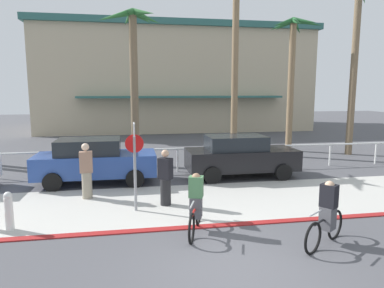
{
  "coord_description": "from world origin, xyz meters",
  "views": [
    {
      "loc": [
        -1.95,
        -6.13,
        3.44
      ],
      "look_at": [
        0.19,
        6.0,
        1.57
      ],
      "focal_mm": 32.68,
      "sensor_mm": 36.0,
      "label": 1
    }
  ],
  "objects_px": {
    "stop_sign_bike_lane": "(135,154)",
    "car_blue_1": "(95,160)",
    "palm_tree_2": "(132,50)",
    "pedestrian_1": "(86,173)",
    "cyclist_red_0": "(196,205)",
    "bollard_2": "(9,211)",
    "car_black_2": "(240,156)",
    "cyclist_black_1": "(327,215)",
    "palm_tree_4": "(292,52)",
    "pedestrian_0": "(165,180)",
    "palm_tree_3": "(236,22)",
    "palm_tree_5": "(358,29)"
  },
  "relations": [
    {
      "from": "stop_sign_bike_lane",
      "to": "cyclist_red_0",
      "type": "bearing_deg",
      "value": -51.2
    },
    {
      "from": "bollard_2",
      "to": "car_blue_1",
      "type": "bearing_deg",
      "value": 69.17
    },
    {
      "from": "palm_tree_4",
      "to": "car_blue_1",
      "type": "distance_m",
      "value": 12.71
    },
    {
      "from": "pedestrian_1",
      "to": "cyclist_red_0",
      "type": "bearing_deg",
      "value": -47.74
    },
    {
      "from": "bollard_2",
      "to": "car_black_2",
      "type": "relative_size",
      "value": 0.23
    },
    {
      "from": "palm_tree_2",
      "to": "cyclist_red_0",
      "type": "xyz_separation_m",
      "value": [
        1.36,
        -8.41,
        -4.59
      ]
    },
    {
      "from": "stop_sign_bike_lane",
      "to": "pedestrian_1",
      "type": "bearing_deg",
      "value": 135.98
    },
    {
      "from": "palm_tree_2",
      "to": "pedestrian_0",
      "type": "height_order",
      "value": "palm_tree_2"
    },
    {
      "from": "cyclist_black_1",
      "to": "palm_tree_3",
      "type": "bearing_deg",
      "value": 83.33
    },
    {
      "from": "bollard_2",
      "to": "cyclist_red_0",
      "type": "relative_size",
      "value": 0.58
    },
    {
      "from": "stop_sign_bike_lane",
      "to": "palm_tree_3",
      "type": "height_order",
      "value": "palm_tree_3"
    },
    {
      "from": "bollard_2",
      "to": "cyclist_red_0",
      "type": "distance_m",
      "value": 4.62
    },
    {
      "from": "car_blue_1",
      "to": "palm_tree_5",
      "type": "bearing_deg",
      "value": 16.42
    },
    {
      "from": "palm_tree_4",
      "to": "palm_tree_5",
      "type": "distance_m",
      "value": 3.43
    },
    {
      "from": "car_blue_1",
      "to": "cyclist_red_0",
      "type": "xyz_separation_m",
      "value": [
        2.88,
        -5.21,
        -0.18
      ]
    },
    {
      "from": "cyclist_black_1",
      "to": "car_black_2",
      "type": "bearing_deg",
      "value": 89.75
    },
    {
      "from": "cyclist_red_0",
      "to": "palm_tree_5",
      "type": "bearing_deg",
      "value": 41.38
    },
    {
      "from": "pedestrian_0",
      "to": "palm_tree_3",
      "type": "bearing_deg",
      "value": 61.13
    },
    {
      "from": "pedestrian_1",
      "to": "palm_tree_3",
      "type": "bearing_deg",
      "value": 46.05
    },
    {
      "from": "car_blue_1",
      "to": "pedestrian_0",
      "type": "relative_size",
      "value": 2.56
    },
    {
      "from": "palm_tree_4",
      "to": "cyclist_red_0",
      "type": "xyz_separation_m",
      "value": [
        -7.53,
        -10.75,
        -4.9
      ]
    },
    {
      "from": "stop_sign_bike_lane",
      "to": "palm_tree_2",
      "type": "relative_size",
      "value": 0.36
    },
    {
      "from": "bollard_2",
      "to": "car_black_2",
      "type": "height_order",
      "value": "car_black_2"
    },
    {
      "from": "bollard_2",
      "to": "palm_tree_2",
      "type": "relative_size",
      "value": 0.14
    },
    {
      "from": "palm_tree_2",
      "to": "palm_tree_4",
      "type": "height_order",
      "value": "palm_tree_4"
    },
    {
      "from": "cyclist_red_0",
      "to": "car_blue_1",
      "type": "bearing_deg",
      "value": 118.96
    },
    {
      "from": "palm_tree_4",
      "to": "cyclist_red_0",
      "type": "distance_m",
      "value": 14.01
    },
    {
      "from": "palm_tree_3",
      "to": "car_black_2",
      "type": "bearing_deg",
      "value": -104.08
    },
    {
      "from": "palm_tree_3",
      "to": "palm_tree_5",
      "type": "distance_m",
      "value": 6.37
    },
    {
      "from": "car_blue_1",
      "to": "cyclist_black_1",
      "type": "relative_size",
      "value": 2.87
    },
    {
      "from": "car_black_2",
      "to": "car_blue_1",
      "type": "bearing_deg",
      "value": -179.96
    },
    {
      "from": "stop_sign_bike_lane",
      "to": "pedestrian_0",
      "type": "height_order",
      "value": "stop_sign_bike_lane"
    },
    {
      "from": "palm_tree_2",
      "to": "pedestrian_1",
      "type": "distance_m",
      "value": 6.99
    },
    {
      "from": "palm_tree_4",
      "to": "pedestrian_1",
      "type": "relative_size",
      "value": 4.14
    },
    {
      "from": "bollard_2",
      "to": "palm_tree_4",
      "type": "xyz_separation_m",
      "value": [
        12.07,
        9.89,
        5.08
      ]
    },
    {
      "from": "bollard_2",
      "to": "pedestrian_1",
      "type": "height_order",
      "value": "pedestrian_1"
    },
    {
      "from": "palm_tree_2",
      "to": "car_blue_1",
      "type": "distance_m",
      "value": 5.66
    },
    {
      "from": "stop_sign_bike_lane",
      "to": "car_blue_1",
      "type": "bearing_deg",
      "value": 112.95
    },
    {
      "from": "palm_tree_5",
      "to": "cyclist_red_0",
      "type": "distance_m",
      "value": 15.01
    },
    {
      "from": "palm_tree_2",
      "to": "palm_tree_4",
      "type": "bearing_deg",
      "value": 14.76
    },
    {
      "from": "stop_sign_bike_lane",
      "to": "car_black_2",
      "type": "distance_m",
      "value": 5.5
    },
    {
      "from": "cyclist_red_0",
      "to": "cyclist_black_1",
      "type": "relative_size",
      "value": 1.13
    },
    {
      "from": "palm_tree_4",
      "to": "cyclist_black_1",
      "type": "distance_m",
      "value": 13.79
    },
    {
      "from": "bollard_2",
      "to": "stop_sign_bike_lane",
      "type": "bearing_deg",
      "value": 16.58
    },
    {
      "from": "stop_sign_bike_lane",
      "to": "car_blue_1",
      "type": "xyz_separation_m",
      "value": [
        -1.45,
        3.43,
        -0.81
      ]
    },
    {
      "from": "palm_tree_3",
      "to": "car_blue_1",
      "type": "xyz_separation_m",
      "value": [
        -7.03,
        -5.41,
        -6.21
      ]
    },
    {
      "from": "palm_tree_4",
      "to": "palm_tree_5",
      "type": "xyz_separation_m",
      "value": [
        2.8,
        -1.65,
        1.1
      ]
    },
    {
      "from": "palm_tree_5",
      "to": "car_blue_1",
      "type": "height_order",
      "value": "palm_tree_5"
    },
    {
      "from": "palm_tree_4",
      "to": "car_black_2",
      "type": "height_order",
      "value": "palm_tree_4"
    },
    {
      "from": "car_blue_1",
      "to": "car_black_2",
      "type": "distance_m",
      "value": 5.67
    }
  ]
}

